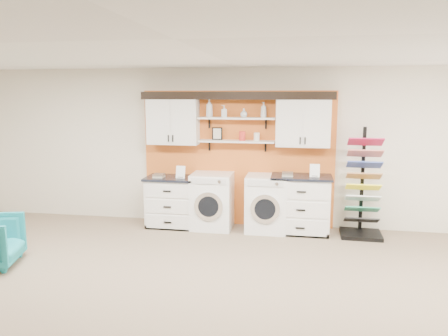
% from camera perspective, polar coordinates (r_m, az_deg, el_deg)
% --- Properties ---
extents(ceiling, '(10.00, 10.00, 0.00)m').
position_cam_1_polar(ceiling, '(3.85, -6.46, 16.40)').
color(ceiling, white).
rests_on(ceiling, wall_back).
extents(wall_back, '(10.00, 0.00, 10.00)m').
position_cam_1_polar(wall_back, '(7.81, 1.84, 2.71)').
color(wall_back, beige).
rests_on(wall_back, floor).
extents(accent_panel, '(3.40, 0.07, 2.40)m').
position_cam_1_polar(accent_panel, '(7.80, 1.80, 1.22)').
color(accent_panel, '#CF6223').
rests_on(accent_panel, wall_back).
extents(upper_cabinet_left, '(0.90, 0.35, 0.84)m').
position_cam_1_polar(upper_cabinet_left, '(7.80, -6.65, 6.19)').
color(upper_cabinet_left, white).
rests_on(upper_cabinet_left, wall_back).
extents(upper_cabinet_right, '(0.90, 0.35, 0.84)m').
position_cam_1_polar(upper_cabinet_right, '(7.49, 10.29, 5.95)').
color(upper_cabinet_right, white).
rests_on(upper_cabinet_right, wall_back).
extents(shelf_lower, '(1.32, 0.28, 0.03)m').
position_cam_1_polar(shelf_lower, '(7.60, 1.64, 3.51)').
color(shelf_lower, white).
rests_on(shelf_lower, wall_back).
extents(shelf_upper, '(1.32, 0.28, 0.03)m').
position_cam_1_polar(shelf_upper, '(7.56, 1.66, 6.52)').
color(shelf_upper, white).
rests_on(shelf_upper, wall_back).
extents(crown_molding, '(3.30, 0.41, 0.13)m').
position_cam_1_polar(crown_molding, '(7.56, 1.68, 9.53)').
color(crown_molding, black).
rests_on(crown_molding, wall_back).
extents(picture_frame, '(0.18, 0.02, 0.22)m').
position_cam_1_polar(picture_frame, '(7.69, -0.90, 4.52)').
color(picture_frame, black).
rests_on(picture_frame, shelf_lower).
extents(canister_red, '(0.11, 0.11, 0.16)m').
position_cam_1_polar(canister_red, '(7.57, 2.40, 4.21)').
color(canister_red, red).
rests_on(canister_red, shelf_lower).
extents(canister_cream, '(0.10, 0.10, 0.14)m').
position_cam_1_polar(canister_cream, '(7.55, 4.28, 4.09)').
color(canister_cream, silver).
rests_on(canister_cream, shelf_lower).
extents(base_cabinet_left, '(0.91, 0.66, 0.90)m').
position_cam_1_polar(base_cabinet_left, '(7.87, -6.76, -4.35)').
color(base_cabinet_left, white).
rests_on(base_cabinet_left, floor).
extents(base_cabinet_right, '(1.01, 0.66, 0.99)m').
position_cam_1_polar(base_cabinet_right, '(7.55, 9.98, -4.68)').
color(base_cabinet_right, white).
rests_on(base_cabinet_right, floor).
extents(washer, '(0.70, 0.71, 0.98)m').
position_cam_1_polar(washer, '(7.69, -1.54, -4.31)').
color(washer, white).
rests_on(washer, floor).
extents(dryer, '(0.70, 0.71, 0.97)m').
position_cam_1_polar(dryer, '(7.57, 5.57, -4.60)').
color(dryer, white).
rests_on(dryer, floor).
extents(sample_rack, '(0.68, 0.57, 1.81)m').
position_cam_1_polar(sample_rack, '(7.59, 17.60, -4.39)').
color(sample_rack, black).
rests_on(sample_rack, floor).
extents(soap_bottle_a, '(0.13, 0.13, 0.31)m').
position_cam_1_polar(soap_bottle_a, '(7.64, -1.93, 7.81)').
color(soap_bottle_a, silver).
rests_on(soap_bottle_a, shelf_upper).
extents(soap_bottle_b, '(0.11, 0.11, 0.21)m').
position_cam_1_polar(soap_bottle_b, '(7.59, 0.01, 7.42)').
color(soap_bottle_b, silver).
rests_on(soap_bottle_b, shelf_upper).
extents(soap_bottle_c, '(0.17, 0.17, 0.15)m').
position_cam_1_polar(soap_bottle_c, '(7.54, 2.61, 7.21)').
color(soap_bottle_c, silver).
rests_on(soap_bottle_c, shelf_upper).
extents(soap_bottle_d, '(0.14, 0.14, 0.26)m').
position_cam_1_polar(soap_bottle_d, '(7.51, 5.19, 7.57)').
color(soap_bottle_d, silver).
rests_on(soap_bottle_d, shelf_upper).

